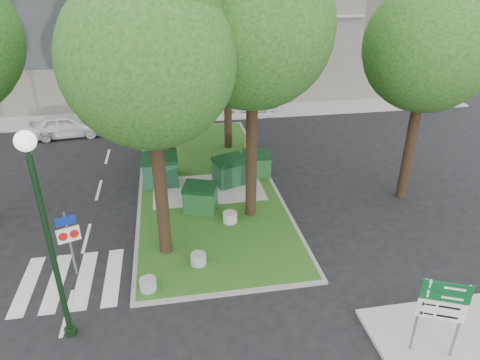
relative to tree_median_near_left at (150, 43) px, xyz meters
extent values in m
plane|color=black|center=(1.41, -2.56, -7.32)|extent=(120.00, 120.00, 0.00)
cube|color=#174C15|center=(1.91, 5.44, -7.26)|extent=(6.00, 16.00, 0.12)
cube|color=gray|center=(1.91, 5.44, -7.27)|extent=(6.30, 16.30, 0.10)
cube|color=#999993|center=(7.91, -6.06, -7.26)|extent=(5.00, 4.00, 0.12)
cube|color=#999993|center=(1.41, 15.94, -7.26)|extent=(42.00, 3.00, 0.12)
cube|color=silver|center=(-2.34, -1.06, -7.31)|extent=(5.00, 3.00, 0.01)
cylinder|color=black|center=(-0.09, -0.06, -4.24)|extent=(0.44, 0.44, 6.16)
sphere|color=#134813|center=(-0.09, -0.06, -0.50)|extent=(5.20, 5.20, 5.20)
cylinder|color=black|center=(3.41, 1.94, -3.96)|extent=(0.44, 0.44, 6.72)
sphere|color=#134813|center=(3.41, 1.94, 0.12)|extent=(5.60, 5.60, 5.60)
cylinder|color=black|center=(0.41, 6.44, -4.38)|extent=(0.44, 0.44, 5.88)
sphere|color=#134813|center=(0.41, 6.44, -0.81)|extent=(4.80, 4.80, 4.80)
cylinder|color=black|center=(3.61, 9.44, -3.82)|extent=(0.44, 0.44, 7.00)
sphere|color=#134813|center=(3.61, 9.44, 0.43)|extent=(5.80, 5.80, 5.80)
cylinder|color=black|center=(10.41, 2.44, -4.38)|extent=(0.44, 0.44, 5.88)
sphere|color=#134813|center=(10.41, 2.44, -0.81)|extent=(5.00, 5.00, 5.00)
sphere|color=#134813|center=(10.71, 2.64, 0.87)|extent=(3.75, 3.75, 3.75)
cube|color=#103C25|center=(-0.20, 5.30, -6.58)|extent=(1.59, 1.08, 1.24)
cube|color=black|center=(-0.20, 5.30, -5.85)|extent=(1.64, 1.16, 0.36)
cube|color=#134118|center=(1.40, 2.54, -6.69)|extent=(1.51, 1.25, 1.02)
cube|color=black|center=(1.40, 2.54, -6.09)|extent=(1.57, 1.32, 0.29)
cube|color=#10351C|center=(3.00, 4.80, -6.64)|extent=(1.66, 1.38, 1.11)
cube|color=black|center=(3.00, 4.80, -6.00)|extent=(1.73, 1.46, 0.32)
cube|color=#164718|center=(4.41, 5.50, -6.69)|extent=(1.38, 1.00, 1.02)
cube|color=black|center=(4.41, 5.50, -6.09)|extent=(1.43, 1.07, 0.29)
cylinder|color=#979692|center=(-0.69, -2.06, -7.01)|extent=(0.53, 0.53, 0.38)
cylinder|color=#A1A09C|center=(2.48, 1.47, -6.99)|extent=(0.57, 0.57, 0.41)
cylinder|color=gray|center=(0.99, -1.03, -7.01)|extent=(0.54, 0.54, 0.38)
cylinder|color=yellow|center=(4.61, 8.63, -6.84)|extent=(0.40, 0.40, 0.71)
cylinder|color=black|center=(-2.82, -3.45, -4.57)|extent=(0.15, 0.15, 5.49)
cylinder|color=black|center=(-2.82, -3.45, -7.21)|extent=(0.33, 0.33, 0.22)
sphere|color=white|center=(-2.82, -3.45, -1.50)|extent=(0.48, 0.48, 0.48)
cylinder|color=slate|center=(-3.11, -0.71, -6.12)|extent=(0.10, 0.10, 2.39)
cube|color=navy|center=(-3.11, -0.71, -5.21)|extent=(0.60, 0.25, 0.29)
cube|color=white|center=(-3.11, -0.71, -5.74)|extent=(0.69, 0.28, 0.53)
cylinder|color=red|center=(-3.28, -0.71, -5.74)|extent=(0.28, 0.12, 0.29)
cylinder|color=red|center=(-2.94, -0.71, -5.74)|extent=(0.28, 0.12, 0.29)
cylinder|color=slate|center=(6.25, -5.67, -6.03)|extent=(0.09, 0.09, 2.34)
cylinder|color=slate|center=(7.16, -6.07, -6.03)|extent=(0.09, 0.09, 2.34)
cube|color=#094A1F|center=(6.71, -5.87, -5.00)|extent=(1.08, 0.51, 0.27)
cube|color=#094A1F|center=(6.71, -5.87, -5.29)|extent=(1.08, 0.51, 0.27)
cube|color=white|center=(6.71, -5.87, -5.59)|extent=(1.08, 0.51, 0.27)
cube|color=white|center=(6.71, -5.87, -5.88)|extent=(1.08, 0.51, 0.27)
imported|color=white|center=(-5.75, 13.04, -6.60)|extent=(4.37, 2.07, 1.44)
imported|color=#929399|center=(6.39, 16.02, -6.70)|extent=(3.88, 1.81, 1.23)
camera|label=1|loc=(0.33, -13.00, 1.94)|focal=32.00mm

